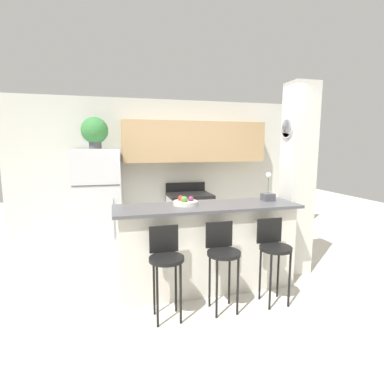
{
  "coord_description": "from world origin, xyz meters",
  "views": [
    {
      "loc": [
        -1.09,
        -3.34,
        1.73
      ],
      "look_at": [
        0.0,
        0.71,
        1.09
      ],
      "focal_mm": 28.0,
      "sensor_mm": 36.0,
      "label": 1
    }
  ],
  "objects_px": {
    "orchid_vase": "(268,194)",
    "bar_stool_right": "(274,249)",
    "refrigerator": "(98,202)",
    "fruit_bowl": "(185,202)",
    "stove_range": "(190,218)",
    "bar_stool_left": "(166,259)",
    "potted_plant_on_fridge": "(95,131)",
    "bar_stool_mid": "(222,254)"
  },
  "relations": [
    {
      "from": "refrigerator",
      "to": "fruit_bowl",
      "type": "distance_m",
      "value": 1.93
    },
    {
      "from": "potted_plant_on_fridge",
      "to": "bar_stool_mid",
      "type": "bearing_deg",
      "value": -58.71
    },
    {
      "from": "bar_stool_right",
      "to": "potted_plant_on_fridge",
      "type": "xyz_separation_m",
      "value": [
        -1.93,
        2.18,
        1.35
      ]
    },
    {
      "from": "fruit_bowl",
      "to": "bar_stool_mid",
      "type": "bearing_deg",
      "value": -66.27
    },
    {
      "from": "bar_stool_left",
      "to": "bar_stool_mid",
      "type": "height_order",
      "value": "same"
    },
    {
      "from": "bar_stool_left",
      "to": "bar_stool_right",
      "type": "bearing_deg",
      "value": 0.0
    },
    {
      "from": "potted_plant_on_fridge",
      "to": "refrigerator",
      "type": "bearing_deg",
      "value": -62.38
    },
    {
      "from": "bar_stool_mid",
      "to": "fruit_bowl",
      "type": "distance_m",
      "value": 0.79
    },
    {
      "from": "bar_stool_left",
      "to": "bar_stool_right",
      "type": "relative_size",
      "value": 1.0
    },
    {
      "from": "bar_stool_left",
      "to": "stove_range",
      "type": "bearing_deg",
      "value": 69.63
    },
    {
      "from": "stove_range",
      "to": "potted_plant_on_fridge",
      "type": "xyz_separation_m",
      "value": [
        -1.54,
        -0.03,
        1.51
      ]
    },
    {
      "from": "bar_stool_left",
      "to": "fruit_bowl",
      "type": "relative_size",
      "value": 3.24
    },
    {
      "from": "refrigerator",
      "to": "stove_range",
      "type": "height_order",
      "value": "refrigerator"
    },
    {
      "from": "refrigerator",
      "to": "bar_stool_left",
      "type": "height_order",
      "value": "refrigerator"
    },
    {
      "from": "bar_stool_right",
      "to": "stove_range",
      "type": "bearing_deg",
      "value": 99.83
    },
    {
      "from": "refrigerator",
      "to": "bar_stool_right",
      "type": "height_order",
      "value": "refrigerator"
    },
    {
      "from": "bar_stool_mid",
      "to": "potted_plant_on_fridge",
      "type": "relative_size",
      "value": 1.89
    },
    {
      "from": "refrigerator",
      "to": "orchid_vase",
      "type": "relative_size",
      "value": 4.63
    },
    {
      "from": "potted_plant_on_fridge",
      "to": "fruit_bowl",
      "type": "distance_m",
      "value": 2.11
    },
    {
      "from": "bar_stool_right",
      "to": "orchid_vase",
      "type": "relative_size",
      "value": 2.55
    },
    {
      "from": "bar_stool_left",
      "to": "bar_stool_mid",
      "type": "xyz_separation_m",
      "value": [
        0.6,
        0.0,
        0.0
      ]
    },
    {
      "from": "refrigerator",
      "to": "fruit_bowl",
      "type": "relative_size",
      "value": 5.88
    },
    {
      "from": "orchid_vase",
      "to": "fruit_bowl",
      "type": "bearing_deg",
      "value": -179.22
    },
    {
      "from": "orchid_vase",
      "to": "potted_plant_on_fridge",
      "type": "bearing_deg",
      "value": 143.94
    },
    {
      "from": "stove_range",
      "to": "bar_stool_left",
      "type": "bearing_deg",
      "value": -110.37
    },
    {
      "from": "bar_stool_left",
      "to": "orchid_vase",
      "type": "relative_size",
      "value": 2.55
    },
    {
      "from": "bar_stool_mid",
      "to": "stove_range",
      "type": "bearing_deg",
      "value": 84.35
    },
    {
      "from": "stove_range",
      "to": "fruit_bowl",
      "type": "xyz_separation_m",
      "value": [
        -0.48,
        -1.62,
        0.62
      ]
    },
    {
      "from": "refrigerator",
      "to": "potted_plant_on_fridge",
      "type": "height_order",
      "value": "potted_plant_on_fridge"
    },
    {
      "from": "bar_stool_mid",
      "to": "bar_stool_right",
      "type": "xyz_separation_m",
      "value": [
        0.6,
        0.0,
        0.0
      ]
    },
    {
      "from": "refrigerator",
      "to": "stove_range",
      "type": "distance_m",
      "value": 1.59
    },
    {
      "from": "refrigerator",
      "to": "fruit_bowl",
      "type": "xyz_separation_m",
      "value": [
        1.07,
        -1.59,
        0.23
      ]
    },
    {
      "from": "bar_stool_left",
      "to": "fruit_bowl",
      "type": "xyz_separation_m",
      "value": [
        0.34,
        0.59,
        0.46
      ]
    },
    {
      "from": "refrigerator",
      "to": "bar_stool_right",
      "type": "relative_size",
      "value": 1.81
    },
    {
      "from": "orchid_vase",
      "to": "bar_stool_right",
      "type": "bearing_deg",
      "value": -111.97
    },
    {
      "from": "bar_stool_left",
      "to": "fruit_bowl",
      "type": "bearing_deg",
      "value": 59.56
    },
    {
      "from": "bar_stool_mid",
      "to": "bar_stool_right",
      "type": "height_order",
      "value": "same"
    },
    {
      "from": "bar_stool_mid",
      "to": "orchid_vase",
      "type": "relative_size",
      "value": 2.55
    },
    {
      "from": "bar_stool_mid",
      "to": "potted_plant_on_fridge",
      "type": "bearing_deg",
      "value": 121.29
    },
    {
      "from": "refrigerator",
      "to": "stove_range",
      "type": "bearing_deg",
      "value": 1.08
    },
    {
      "from": "stove_range",
      "to": "bar_stool_mid",
      "type": "distance_m",
      "value": 2.22
    },
    {
      "from": "refrigerator",
      "to": "fruit_bowl",
      "type": "height_order",
      "value": "refrigerator"
    }
  ]
}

